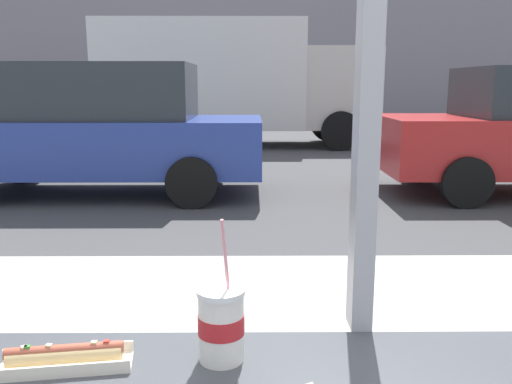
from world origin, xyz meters
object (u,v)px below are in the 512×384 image
at_px(soda_cup_right, 221,323).
at_px(box_truck, 232,79).
at_px(parked_car_blue, 98,130).
at_px(hotdog_tray_far, 65,357).

relative_size(soda_cup_right, box_truck, 0.05).
height_order(parked_car_blue, box_truck, box_truck).
bearing_deg(soda_cup_right, parked_car_blue, 107.99).
distance_m(hotdog_tray_far, parked_car_blue, 6.55).
bearing_deg(parked_car_blue, hotdog_tray_far, -74.79).
distance_m(hotdog_tray_far, box_truck, 12.31).
height_order(soda_cup_right, hotdog_tray_far, soda_cup_right).
bearing_deg(soda_cup_right, hotdog_tray_far, -174.68).
height_order(soda_cup_right, box_truck, box_truck).
bearing_deg(soda_cup_right, box_truck, 91.91).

